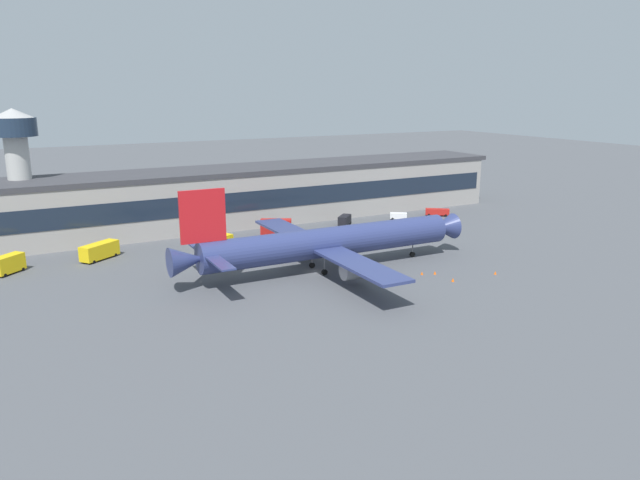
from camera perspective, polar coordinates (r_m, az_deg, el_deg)
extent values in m
plane|color=#4C4F54|center=(115.21, -0.42, -3.01)|extent=(600.00, 600.00, 0.00)
cube|color=#9E9993|center=(156.54, -8.77, 3.88)|extent=(154.45, 18.50, 13.18)
cube|color=#38383D|center=(155.45, -8.87, 6.49)|extent=(157.54, 18.87, 1.20)
cube|color=#192333|center=(147.84, -7.54, 3.59)|extent=(151.36, 0.16, 4.75)
cylinder|color=navy|center=(115.10, 0.95, -0.18)|extent=(51.32, 6.53, 5.70)
cone|color=navy|center=(130.06, 11.59, 1.19)|extent=(5.22, 5.50, 5.41)
cone|color=navy|center=(105.17, -12.39, -1.90)|extent=(6.35, 5.23, 5.13)
cube|color=red|center=(104.21, -11.02, 2.22)|extent=(7.98, 0.63, 9.12)
cube|color=navy|center=(111.68, -11.55, -0.47)|extent=(2.57, 10.29, 0.30)
cube|color=navy|center=(100.09, -9.52, -2.06)|extent=(2.57, 10.29, 0.30)
cube|color=navy|center=(126.87, -2.95, 0.88)|extent=(6.38, 23.15, 0.50)
cube|color=navy|center=(102.28, 3.82, -2.38)|extent=(6.38, 23.15, 0.50)
cylinder|color=#99999E|center=(124.71, -1.85, -0.27)|extent=(4.75, 3.21, 3.13)
cylinder|color=#99999E|center=(106.18, 3.29, -2.86)|extent=(4.75, 3.21, 3.13)
cylinder|color=black|center=(126.54, 8.71, -1.35)|extent=(1.11, 0.52, 1.10)
cylinder|color=slate|center=(126.13, 8.74, -0.65)|extent=(0.24, 0.24, 2.65)
cylinder|color=black|center=(117.45, -0.76, -2.39)|extent=(1.11, 0.52, 1.10)
cylinder|color=slate|center=(117.01, -0.76, -1.64)|extent=(0.24, 0.24, 2.65)
cylinder|color=black|center=(113.10, 0.42, -3.05)|extent=(1.11, 0.52, 1.10)
cylinder|color=slate|center=(112.64, 0.42, -2.27)|extent=(0.24, 0.24, 2.65)
cylinder|color=#B7B7B2|center=(150.55, -26.36, 4.23)|extent=(4.98, 4.98, 23.82)
cylinder|color=#1E2D42|center=(149.16, -26.94, 9.49)|extent=(9.46, 9.46, 4.00)
cone|color=#A5A5A5|center=(149.03, -27.07, 10.64)|extent=(8.52, 8.52, 2.00)
cube|color=yellow|center=(131.00, -20.09, -0.94)|extent=(8.47, 7.15, 3.00)
cube|color=black|center=(132.40, -19.40, -0.46)|extent=(3.89, 3.80, 0.75)
cylinder|color=black|center=(134.22, -19.52, -1.21)|extent=(0.74, 0.65, 0.70)
cylinder|color=black|center=(132.47, -18.75, -1.34)|extent=(0.74, 0.65, 0.70)
cylinder|color=black|center=(130.35, -21.35, -1.81)|extent=(0.74, 0.65, 0.70)
cylinder|color=black|center=(128.55, -20.58, -1.95)|extent=(0.74, 0.65, 0.70)
cube|color=yellow|center=(127.76, -27.33, -1.99)|extent=(6.07, 5.79, 3.20)
cube|color=black|center=(128.68, -26.84, -1.53)|extent=(3.04, 3.05, 0.80)
cylinder|color=black|center=(130.31, -26.92, -2.39)|extent=(0.72, 0.69, 0.70)
cylinder|color=black|center=(128.77, -26.25, -2.49)|extent=(0.72, 0.69, 0.70)
cylinder|color=black|center=(126.04, -27.60, -2.99)|extent=(0.72, 0.69, 0.70)
cube|color=red|center=(142.29, -4.17, 1.21)|extent=(7.58, 5.68, 3.80)
cube|color=black|center=(142.01, -3.38, 1.51)|extent=(3.35, 3.30, 0.95)
cylinder|color=black|center=(143.72, -3.13, 0.57)|extent=(0.76, 0.59, 0.70)
cylinder|color=black|center=(141.45, -3.17, 0.35)|extent=(0.76, 0.59, 0.70)
cylinder|color=black|center=(144.04, -5.13, 0.57)|extent=(0.76, 0.59, 0.70)
cylinder|color=black|center=(141.77, -5.21, 0.35)|extent=(0.76, 0.59, 0.70)
cube|color=white|center=(162.00, 7.41, 2.29)|extent=(4.71, 4.05, 1.50)
cube|color=black|center=(161.99, 7.84, 2.38)|extent=(2.26, 2.31, 0.38)
cylinder|color=black|center=(163.05, 7.94, 2.08)|extent=(0.75, 0.64, 0.70)
cylinder|color=black|center=(161.38, 7.96, 1.95)|extent=(0.75, 0.64, 0.70)
cylinder|color=black|center=(162.95, 6.85, 2.11)|extent=(0.75, 0.64, 0.70)
cylinder|color=black|center=(161.28, 6.86, 1.98)|extent=(0.75, 0.64, 0.70)
cube|color=red|center=(168.77, 11.02, 2.64)|extent=(6.29, 5.49, 1.60)
cube|color=black|center=(168.65, 10.43, 2.77)|extent=(2.90, 2.82, 0.40)
cylinder|color=black|center=(167.97, 10.25, 2.34)|extent=(0.74, 0.66, 0.70)
cylinder|color=black|center=(169.74, 10.24, 2.46)|extent=(0.74, 0.66, 0.70)
cylinder|color=black|center=(168.14, 11.78, 2.28)|extent=(0.74, 0.66, 0.70)
cylinder|color=black|center=(169.90, 11.75, 2.40)|extent=(0.74, 0.66, 0.70)
cube|color=yellow|center=(138.20, -9.25, 0.16)|extent=(5.45, 4.37, 1.40)
cube|color=black|center=(139.02, -8.87, 0.38)|extent=(2.53, 2.87, 0.35)
cylinder|color=black|center=(140.32, -9.08, 0.08)|extent=(0.76, 0.56, 0.70)
cylinder|color=black|center=(138.69, -8.41, -0.06)|extent=(0.76, 0.56, 0.70)
cylinder|color=black|center=(138.08, -10.08, -0.19)|extent=(0.76, 0.56, 0.70)
cylinder|color=black|center=(136.42, -9.40, -0.33)|extent=(0.76, 0.56, 0.70)
cube|color=black|center=(153.98, 2.34, 1.91)|extent=(5.28, 5.18, 2.20)
cube|color=black|center=(155.24, 2.48, 2.18)|extent=(2.71, 2.72, 0.55)
cylinder|color=black|center=(156.19, 2.16, 1.68)|extent=(0.71, 0.70, 0.70)
cylinder|color=black|center=(155.68, 2.87, 1.63)|extent=(0.71, 0.70, 0.70)
cylinder|color=black|center=(152.77, 1.79, 1.40)|extent=(0.71, 0.70, 0.70)
cylinder|color=black|center=(152.25, 2.51, 1.35)|extent=(0.71, 0.70, 0.70)
cone|color=#F2590C|center=(118.19, 16.22, -2.99)|extent=(0.50, 0.50, 0.62)
cone|color=#F2590C|center=(114.87, 9.60, -3.10)|extent=(0.50, 0.50, 0.62)
cone|color=#F2590C|center=(111.96, 12.44, -3.68)|extent=(0.54, 0.54, 0.67)
cone|color=#F2590C|center=(115.52, 10.80, -3.05)|extent=(0.52, 0.52, 0.65)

